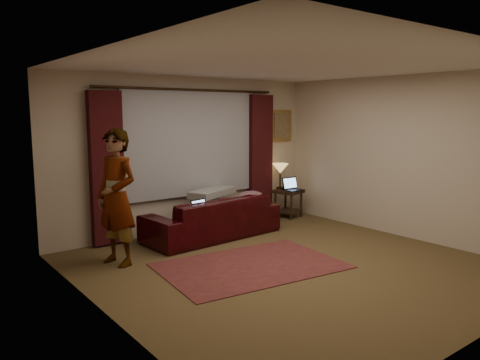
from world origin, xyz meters
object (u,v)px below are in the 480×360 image
at_px(laptop_table, 294,184).
at_px(person, 117,198).
at_px(end_table, 288,203).
at_px(tiffany_lamp, 280,176).
at_px(laptop_sofa, 204,208).
at_px(sofa, 212,209).

height_order(laptop_table, person, person).
xyz_separation_m(end_table, tiffany_lamp, (-0.08, 0.15, 0.52)).
distance_m(tiffany_lamp, laptop_table, 0.33).
xyz_separation_m(laptop_sofa, end_table, (2.30, 0.54, -0.30)).
height_order(tiffany_lamp, person, person).
bearing_deg(laptop_table, laptop_sofa, -167.35).
xyz_separation_m(laptop_sofa, laptop_table, (2.30, 0.40, 0.10)).
height_order(tiffany_lamp, laptop_table, tiffany_lamp).
height_order(laptop_sofa, person, person).
bearing_deg(laptop_table, end_table, 93.24).
distance_m(sofa, tiffany_lamp, 1.99).
bearing_deg(laptop_sofa, person, 174.38).
relative_size(tiffany_lamp, person, 0.27).
height_order(sofa, end_table, sofa).
distance_m(sofa, laptop_table, 2.00).
distance_m(sofa, person, 1.85).
height_order(sofa, laptop_table, sofa).
xyz_separation_m(end_table, person, (-3.74, -0.67, 0.63)).
bearing_deg(tiffany_lamp, sofa, -166.35).
xyz_separation_m(tiffany_lamp, person, (-3.66, -0.82, 0.12)).
bearing_deg(sofa, laptop_sofa, 32.55).
distance_m(laptop_sofa, person, 1.48).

